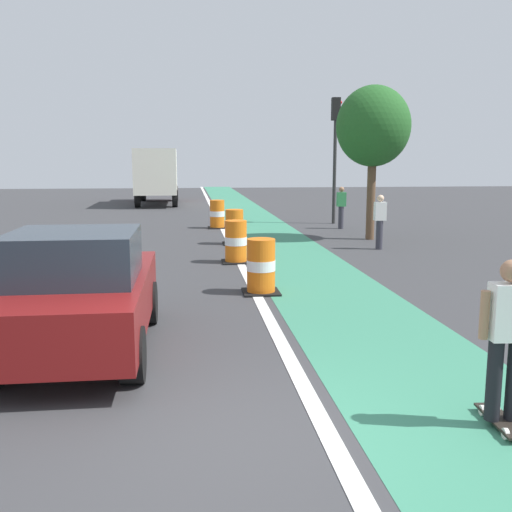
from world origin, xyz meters
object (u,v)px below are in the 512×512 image
traffic_barrel_front (261,267)px  street_tree_sidewalk (373,127)px  traffic_barrel_mid (236,242)px  skateboarder_on_lane (507,339)px  delivery_truck_down_block (157,173)px  traffic_barrel_far (217,215)px  traffic_light_corner (335,138)px  pedestrian_crossing (341,206)px  traffic_barrel_back (234,227)px  pedestrian_waiting (380,220)px  parked_sedan_nearest (79,293)px

traffic_barrel_front → street_tree_sidewalk: street_tree_sidewalk is taller
traffic_barrel_mid → skateboarder_on_lane: bearing=-79.1°
traffic_barrel_front → delivery_truck_down_block: size_ratio=0.14×
skateboarder_on_lane → traffic_barrel_front: bearing=105.1°
traffic_barrel_far → traffic_light_corner: bearing=12.8°
traffic_barrel_front → pedestrian_crossing: bearing=67.1°
skateboarder_on_lane → traffic_light_corner: (2.96, 18.37, 2.59)m
traffic_barrel_back → street_tree_sidewalk: bearing=7.3°
traffic_barrel_mid → street_tree_sidewalk: street_tree_sidewalk is taller
traffic_barrel_front → street_tree_sidewalk: bearing=58.2°
delivery_truck_down_block → pedestrian_crossing: (7.62, -13.41, -0.98)m
street_tree_sidewalk → traffic_barrel_mid: bearing=-141.1°
delivery_truck_down_block → skateboarder_on_lane: bearing=-80.8°
traffic_barrel_front → traffic_barrel_mid: size_ratio=1.00×
skateboarder_on_lane → pedestrian_waiting: skateboarder_on_lane is taller
traffic_barrel_front → traffic_barrel_far: (-0.30, 11.18, 0.00)m
traffic_barrel_front → traffic_barrel_back: same height
traffic_barrel_front → skateboarder_on_lane: bearing=-74.9°
delivery_truck_down_block → traffic_light_corner: traffic_light_corner is taller
skateboarder_on_lane → traffic_barrel_front: skateboarder_on_lane is taller
skateboarder_on_lane → delivery_truck_down_block: 30.35m
traffic_barrel_far → traffic_barrel_mid: bearing=-89.3°
parked_sedan_nearest → pedestrian_waiting: parked_sedan_nearest is taller
traffic_barrel_back → delivery_truck_down_block: (-3.22, 17.05, 1.31)m
traffic_barrel_front → pedestrian_waiting: 6.74m
traffic_barrel_front → traffic_barrel_back: (0.02, 6.82, 0.00)m
skateboarder_on_lane → delivery_truck_down_block: bearing=99.2°
traffic_barrel_mid → pedestrian_waiting: pedestrian_waiting is taller
traffic_barrel_far → pedestrian_waiting: bearing=-52.7°
skateboarder_on_lane → traffic_barrel_mid: skateboarder_on_lane is taller
skateboarder_on_lane → pedestrian_crossing: (2.78, 16.54, -0.05)m
traffic_barrel_front → traffic_barrel_back: size_ratio=1.00×
traffic_barrel_far → traffic_light_corner: traffic_light_corner is taller
parked_sedan_nearest → traffic_barrel_front: 4.37m
traffic_barrel_mid → delivery_truck_down_block: 20.61m
skateboarder_on_lane → traffic_barrel_front: 6.31m
skateboarder_on_lane → traffic_light_corner: size_ratio=0.33×
traffic_barrel_back → street_tree_sidewalk: 5.58m
delivery_truck_down_block → pedestrian_crossing: size_ratio=4.74×
parked_sedan_nearest → traffic_barrel_far: size_ratio=3.77×
skateboarder_on_lane → pedestrian_waiting: 11.63m
parked_sedan_nearest → traffic_barrel_far: 14.66m
traffic_light_corner → skateboarder_on_lane: bearing=-99.2°
traffic_barrel_front → pedestrian_waiting: size_ratio=0.68×
pedestrian_crossing → street_tree_sidewalk: bearing=-86.7°
delivery_truck_down_block → pedestrian_waiting: delivery_truck_down_block is taller
parked_sedan_nearest → delivery_truck_down_block: bearing=90.6°
skateboarder_on_lane → pedestrian_crossing: skateboarder_on_lane is taller
skateboarder_on_lane → traffic_barrel_far: 17.37m
parked_sedan_nearest → traffic_barrel_far: parked_sedan_nearest is taller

